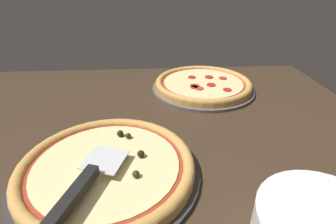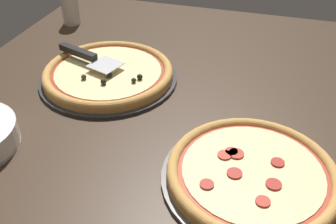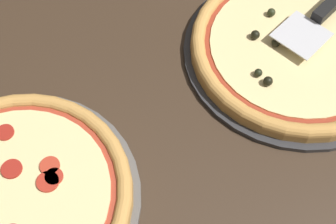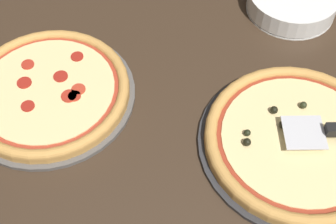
# 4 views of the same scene
# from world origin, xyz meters

# --- Properties ---
(ground_plane) EXTENTS (1.42, 1.15, 0.04)m
(ground_plane) POSITION_xyz_m (0.00, 0.00, -0.02)
(ground_plane) COLOR #38281C
(pizza_pan_front) EXTENTS (0.41, 0.41, 0.01)m
(pizza_pan_front) POSITION_xyz_m (-0.06, -0.14, 0.01)
(pizza_pan_front) COLOR #2D2D30
(pizza_pan_front) RESTS_ON ground_plane
(pizza_front) EXTENTS (0.38, 0.38, 0.04)m
(pizza_front) POSITION_xyz_m (-0.06, -0.13, 0.02)
(pizza_front) COLOR #C68E47
(pizza_front) RESTS_ON pizza_pan_front
(pizza_pan_back) EXTENTS (0.38, 0.38, 0.01)m
(pizza_pan_back) POSITION_xyz_m (0.24, 0.32, 0.01)
(pizza_pan_back) COLOR #565451
(pizza_pan_back) RESTS_ON ground_plane
(pizza_back) EXTENTS (0.36, 0.36, 0.03)m
(pizza_back) POSITION_xyz_m (0.24, 0.32, 0.02)
(pizza_back) COLOR #C68E47
(pizza_back) RESTS_ON pizza_pan_back
(serving_spatula) EXTENTS (0.12, 0.23, 0.02)m
(serving_spatula) POSITION_xyz_m (-0.09, -0.23, 0.06)
(serving_spatula) COLOR silver
(serving_spatula) RESTS_ON pizza_front
(parmesan_shaker) EXTENTS (0.06, 0.06, 0.12)m
(parmesan_shaker) POSITION_xyz_m (-0.41, -0.44, 0.06)
(parmesan_shaker) COLOR silver
(parmesan_shaker) RESTS_ON ground_plane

